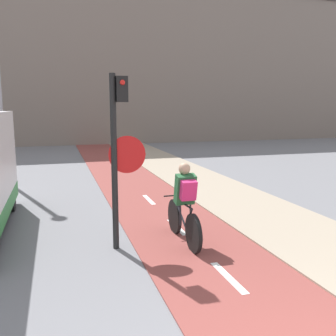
% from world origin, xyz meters
% --- Properties ---
extents(building_row_background, '(60.00, 5.20, 11.28)m').
position_xyz_m(building_row_background, '(0.00, 26.64, 5.65)').
color(building_row_background, slate).
rests_on(building_row_background, ground_plane).
extents(traffic_light_pole, '(0.67, 0.25, 3.14)m').
position_xyz_m(traffic_light_pole, '(-1.35, 4.72, 1.94)').
color(traffic_light_pole, black).
rests_on(traffic_light_pole, ground_plane).
extents(cyclist_near, '(0.46, 1.80, 1.55)m').
position_xyz_m(cyclist_near, '(-0.15, 4.61, 0.73)').
color(cyclist_near, black).
rests_on(cyclist_near, ground_plane).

